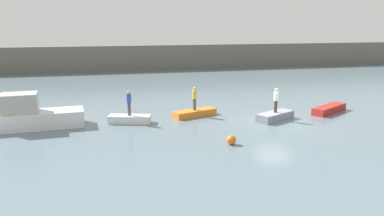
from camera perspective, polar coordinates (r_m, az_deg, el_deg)
name	(u,v)px	position (r m, az deg, el deg)	size (l,w,h in m)	color
ground_plane	(274,121)	(26.45, 12.25, -1.92)	(120.00, 120.00, 0.00)	slate
embankment_wall	(185,57)	(53.53, -1.00, 7.64)	(80.00, 1.20, 3.43)	#666056
motorboat	(32,115)	(26.02, -22.90, -1.04)	(5.98, 2.40, 2.27)	white
rowboat_white	(130,119)	(25.62, -9.35, -1.67)	(2.77, 0.91, 0.53)	white
rowboat_orange	(195,113)	(27.18, 0.38, -0.75)	(3.23, 0.98, 0.44)	orange
rowboat_grey	(275,116)	(26.68, 12.37, -1.20)	(2.93, 1.07, 0.54)	gray
rowboat_red	(329,109)	(30.00, 19.90, -0.15)	(3.61, 0.92, 0.51)	red
person_blue_shirt	(129,101)	(25.35, -9.45, 0.97)	(0.32, 0.32, 1.69)	#4C4C56
person_yellow_shirt	(195,97)	(26.93, 0.39, 1.63)	(0.32, 0.32, 1.66)	#4C4C56
person_white_shirt	(276,99)	(26.42, 12.50, 1.36)	(0.32, 0.32, 1.69)	#38332D
mooring_buoy	(231,140)	(21.05, 5.93, -4.78)	(0.53, 0.53, 0.53)	orange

